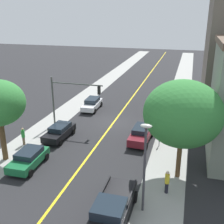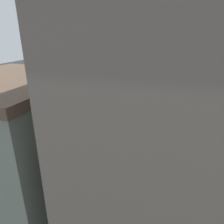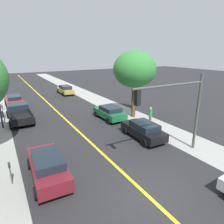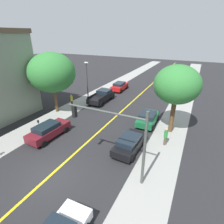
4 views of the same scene
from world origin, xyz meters
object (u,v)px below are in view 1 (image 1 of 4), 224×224
(maroon_sedan_left_curb, at_px, (141,134))
(pedestrian_green_shirt, at_px, (23,136))
(traffic_light_mast, at_px, (69,95))
(parking_meter, at_px, (159,137))
(black_pickup_truck, at_px, (113,207))
(street_lamp, at_px, (145,159))
(green_sedan_right_curb, at_px, (29,158))
(black_sedan_right_curb, at_px, (59,132))
(white_sedan_right_curb, at_px, (92,104))
(pedestrian_yellow_shirt, at_px, (167,181))
(fire_hydrant, at_px, (164,124))
(street_tree_right_corner, at_px, (183,114))

(maroon_sedan_left_curb, bearing_deg, pedestrian_green_shirt, -67.84)
(traffic_light_mast, relative_size, maroon_sedan_left_curb, 1.28)
(parking_meter, xyz_separation_m, black_pickup_truck, (1.58, 11.14, -0.01))
(street_lamp, relative_size, maroon_sedan_left_curb, 1.32)
(traffic_light_mast, distance_m, green_sedan_right_curb, 9.54)
(black_sedan_right_curb, xyz_separation_m, black_pickup_truck, (-8.50, 9.99, 0.10))
(white_sedan_right_curb, relative_size, pedestrian_yellow_shirt, 2.58)
(black_sedan_right_curb, bearing_deg, fire_hydrant, 122.91)
(maroon_sedan_left_curb, relative_size, green_sedan_right_curb, 1.10)
(street_lamp, bearing_deg, white_sedan_right_curb, -61.18)
(pedestrian_green_shirt, relative_size, pedestrian_yellow_shirt, 1.01)
(black_sedan_right_curb, distance_m, black_pickup_truck, 13.11)
(street_lamp, distance_m, pedestrian_green_shirt, 14.66)
(street_lamp, distance_m, white_sedan_right_curb, 21.02)
(traffic_light_mast, xyz_separation_m, black_sedan_right_curb, (-0.21, 3.27, -3.01))
(parking_meter, distance_m, white_sedan_right_curb, 13.02)
(parking_meter, xyz_separation_m, traffic_light_mast, (10.29, -2.12, 2.90))
(fire_hydrant, bearing_deg, traffic_light_mast, 14.63)
(street_tree_right_corner, xyz_separation_m, black_sedan_right_curb, (12.14, -3.88, -4.55))
(parking_meter, bearing_deg, pedestrian_green_shirt, 15.12)
(white_sedan_right_curb, bearing_deg, street_lamp, 26.48)
(black_sedan_right_curb, xyz_separation_m, pedestrian_yellow_shirt, (-11.49, 6.33, 0.19))
(parking_meter, xyz_separation_m, pedestrian_yellow_shirt, (-1.42, 7.48, 0.07))
(white_sedan_right_curb, bearing_deg, maroon_sedan_left_curb, 43.01)
(street_tree_right_corner, height_order, pedestrian_green_shirt, street_tree_right_corner)
(parking_meter, bearing_deg, white_sedan_right_curb, -40.28)
(black_sedan_right_curb, xyz_separation_m, pedestrian_green_shirt, (2.73, 2.30, 0.19))
(parking_meter, relative_size, pedestrian_green_shirt, 0.74)
(street_tree_right_corner, height_order, black_sedan_right_curb, street_tree_right_corner)
(street_tree_right_corner, relative_size, black_pickup_truck, 1.44)
(parking_meter, distance_m, black_sedan_right_curb, 10.14)
(pedestrian_green_shirt, bearing_deg, street_lamp, -7.09)
(black_pickup_truck, bearing_deg, traffic_light_mast, -147.17)
(parking_meter, relative_size, white_sedan_right_curb, 0.29)
(street_lamp, height_order, maroon_sedan_left_curb, street_lamp)
(fire_hydrant, distance_m, black_pickup_truck, 16.02)
(traffic_light_mast, height_order, pedestrian_green_shirt, traffic_light_mast)
(street_lamp, xyz_separation_m, black_sedan_right_curb, (10.17, -8.65, -3.06))
(maroon_sedan_left_curb, bearing_deg, white_sedan_right_curb, -132.26)
(fire_hydrant, xyz_separation_m, white_sedan_right_curb, (9.92, -3.62, 0.38))
(traffic_light_mast, bearing_deg, street_lamp, -48.96)
(black_pickup_truck, relative_size, pedestrian_yellow_shirt, 3.04)
(black_pickup_truck, bearing_deg, street_tree_right_corner, 148.76)
(parking_meter, bearing_deg, street_tree_right_corner, 112.24)
(traffic_light_mast, height_order, black_sedan_right_curb, traffic_light_mast)
(parking_meter, bearing_deg, fire_hydrant, -89.81)
(traffic_light_mast, height_order, pedestrian_yellow_shirt, traffic_light_mast)
(fire_hydrant, height_order, traffic_light_mast, traffic_light_mast)
(street_tree_right_corner, bearing_deg, pedestrian_yellow_shirt, 75.34)
(traffic_light_mast, xyz_separation_m, pedestrian_yellow_shirt, (-11.70, 9.60, -2.83))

